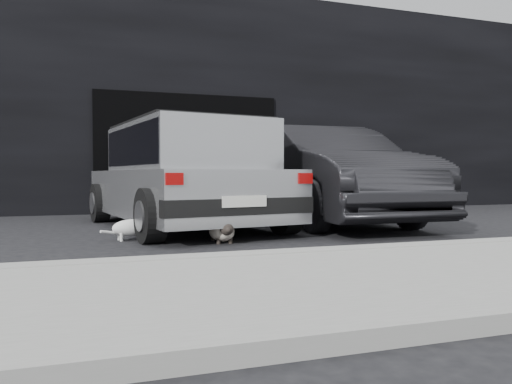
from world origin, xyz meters
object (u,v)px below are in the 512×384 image
object	(u,v)px
silver_hatchback	(184,171)
cat_white	(135,227)
cat_siamese	(222,231)
second_car	(322,174)

from	to	relation	value
silver_hatchback	cat_white	bearing A→B (deg)	-135.14
cat_siamese	second_car	bearing A→B (deg)	-136.92
cat_white	cat_siamese	bearing A→B (deg)	48.92
cat_siamese	cat_white	world-z (taller)	cat_white
second_car	cat_siamese	distance (m)	3.10
silver_hatchback	cat_white	size ratio (longest dim) A/B	6.43
cat_white	silver_hatchback	bearing A→B (deg)	134.78
second_car	cat_siamese	size ratio (longest dim) A/B	5.83
silver_hatchback	cat_siamese	world-z (taller)	silver_hatchback
silver_hatchback	cat_siamese	xyz separation A→B (m)	(0.14, -1.80, -0.75)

